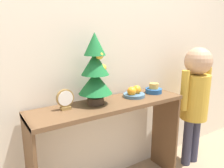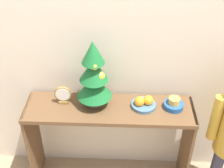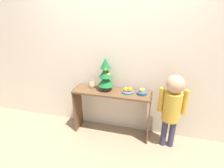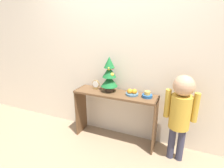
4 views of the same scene
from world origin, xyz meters
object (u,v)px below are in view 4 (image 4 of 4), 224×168
(fruit_bowl, at_px, (132,93))
(desk_clock, at_px, (96,85))
(singing_bowl, at_px, (147,95))
(child_figure, at_px, (181,109))
(mini_tree, at_px, (109,75))

(fruit_bowl, distance_m, desk_clock, 0.57)
(singing_bowl, distance_m, child_figure, 0.45)
(singing_bowl, bearing_deg, desk_clock, 178.50)
(mini_tree, distance_m, child_figure, 1.03)
(fruit_bowl, bearing_deg, mini_tree, 178.16)
(mini_tree, bearing_deg, child_figure, -6.76)
(singing_bowl, height_order, desk_clock, desk_clock)
(desk_clock, bearing_deg, mini_tree, -1.80)
(mini_tree, bearing_deg, singing_bowl, -1.38)
(child_figure, bearing_deg, fruit_bowl, 170.62)
(mini_tree, xyz_separation_m, child_figure, (0.98, -0.12, -0.29))
(desk_clock, bearing_deg, singing_bowl, -1.50)
(fruit_bowl, distance_m, child_figure, 0.65)
(fruit_bowl, bearing_deg, desk_clock, 178.18)
(fruit_bowl, xyz_separation_m, child_figure, (0.64, -0.11, -0.07))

